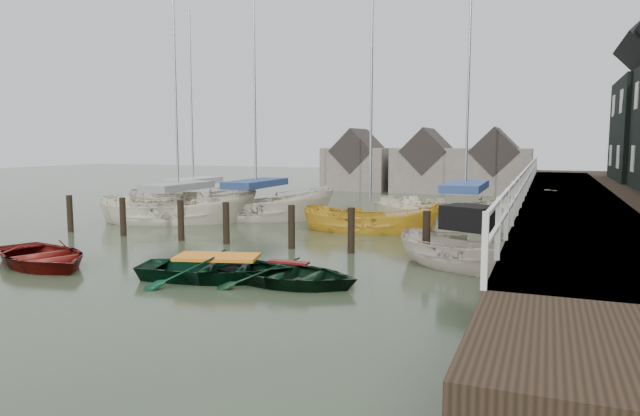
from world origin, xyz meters
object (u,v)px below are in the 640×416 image
at_px(sailboat_d, 464,226).
at_px(motorboat, 467,265).
at_px(rowboat_green, 218,279).
at_px(sailboat_c, 370,230).
at_px(rowboat_red, 42,266).
at_px(sailboat_a, 179,221).
at_px(sailboat_b, 256,218).
at_px(rowboat_dkgreen, 289,284).
at_px(sailboat_e, 194,209).

bearing_deg(sailboat_d, motorboat, 174.16).
distance_m(rowboat_green, sailboat_c, 8.98).
distance_m(rowboat_red, sailboat_d, 15.18).
bearing_deg(sailboat_d, rowboat_green, 143.99).
bearing_deg(motorboat, sailboat_a, 91.76).
xyz_separation_m(sailboat_b, sailboat_c, (5.68, -1.41, -0.04)).
height_order(rowboat_dkgreen, sailboat_c, sailboat_c).
distance_m(motorboat, sailboat_a, 13.50).
bearing_deg(sailboat_a, rowboat_dkgreen, -156.79).
xyz_separation_m(rowboat_dkgreen, motorboat, (3.74, 3.24, 0.10)).
distance_m(sailboat_b, sailboat_c, 5.85).
bearing_deg(sailboat_d, rowboat_dkgreen, 152.44).
relative_size(rowboat_red, sailboat_d, 0.31).
relative_size(rowboat_red, sailboat_a, 0.34).
relative_size(sailboat_a, sailboat_b, 0.96).
distance_m(rowboat_dkgreen, sailboat_e, 15.85).
distance_m(rowboat_red, motorboat, 11.56).
xyz_separation_m(rowboat_red, rowboat_green, (5.27, 0.49, 0.00)).
relative_size(rowboat_green, rowboat_dkgreen, 1.10).
bearing_deg(rowboat_red, motorboat, -48.34).
xyz_separation_m(motorboat, sailboat_d, (-1.10, 7.70, -0.04)).
relative_size(sailboat_b, sailboat_e, 1.10).
xyz_separation_m(rowboat_dkgreen, sailboat_e, (-10.65, 11.74, 0.06)).
distance_m(rowboat_dkgreen, sailboat_d, 11.25).
height_order(rowboat_dkgreen, sailboat_a, sailboat_a).
bearing_deg(rowboat_dkgreen, sailboat_c, 8.51).
distance_m(rowboat_dkgreen, sailboat_b, 11.91).
height_order(motorboat, sailboat_e, sailboat_e).
height_order(sailboat_c, sailboat_d, sailboat_d).
distance_m(rowboat_dkgreen, motorboat, 4.95).
bearing_deg(sailboat_e, rowboat_red, 170.83).
xyz_separation_m(rowboat_dkgreen, sailboat_b, (-6.28, 10.12, 0.06)).
xyz_separation_m(sailboat_c, sailboat_d, (3.24, 2.23, 0.04)).
distance_m(rowboat_green, motorboat, 6.56).
bearing_deg(sailboat_d, sailboat_b, 81.20).
height_order(rowboat_green, sailboat_e, sailboat_e).
relative_size(rowboat_dkgreen, motorboat, 0.79).
bearing_deg(sailboat_e, motorboat, -145.55).
bearing_deg(sailboat_b, sailboat_d, -102.71).
bearing_deg(rowboat_dkgreen, sailboat_e, 46.73).
height_order(rowboat_red, rowboat_green, rowboat_red).
distance_m(sailboat_a, sailboat_b, 3.33).
bearing_deg(sailboat_a, motorboat, -135.46).
xyz_separation_m(rowboat_green, sailboat_e, (-8.79, 11.93, 0.06)).
xyz_separation_m(sailboat_c, sailboat_e, (-10.04, 3.03, 0.05)).
relative_size(rowboat_dkgreen, sailboat_e, 0.32).
height_order(rowboat_red, sailboat_a, sailboat_a).
xyz_separation_m(rowboat_green, sailboat_d, (4.50, 11.12, 0.06)).
height_order(rowboat_red, sailboat_c, sailboat_c).
distance_m(rowboat_green, sailboat_d, 11.99).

